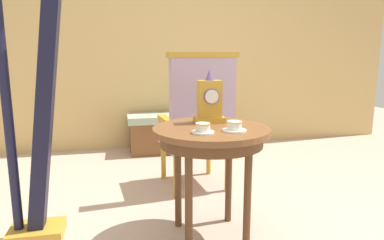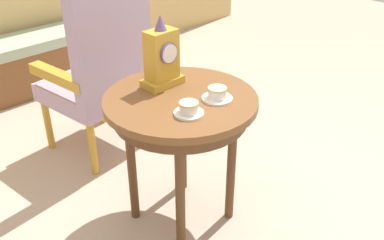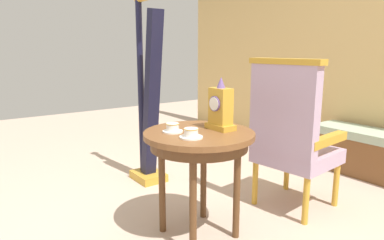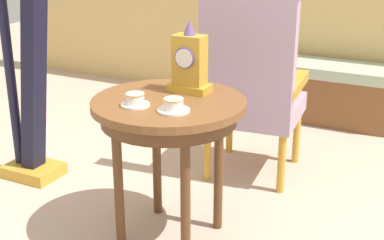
{
  "view_description": "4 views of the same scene",
  "coord_description": "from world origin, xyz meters",
  "px_view_note": "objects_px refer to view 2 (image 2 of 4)",
  "views": [
    {
      "loc": [
        -0.54,
        -1.97,
        1.12
      ],
      "look_at": [
        -0.1,
        0.07,
        0.72
      ],
      "focal_mm": 32.32,
      "sensor_mm": 36.0,
      "label": 1
    },
    {
      "loc": [
        -1.19,
        -1.3,
        1.56
      ],
      "look_at": [
        0.03,
        -0.08,
        0.58
      ],
      "focal_mm": 40.39,
      "sensor_mm": 36.0,
      "label": 2
    },
    {
      "loc": [
        1.67,
        -1.32,
        1.2
      ],
      "look_at": [
        -0.09,
        -0.04,
        0.76
      ],
      "focal_mm": 32.58,
      "sensor_mm": 36.0,
      "label": 3
    },
    {
      "loc": [
        1.13,
        -2.05,
        1.44
      ],
      "look_at": [
        0.08,
        0.02,
        0.59
      ],
      "focal_mm": 50.97,
      "sensor_mm": 36.0,
      "label": 4
    }
  ],
  "objects_px": {
    "teacup_right": "(217,94)",
    "armchair": "(101,65)",
    "mantel_clock": "(162,58)",
    "side_table": "(181,113)",
    "teacup_left": "(189,109)",
    "window_bench": "(25,65)"
  },
  "relations": [
    {
      "from": "mantel_clock",
      "to": "armchair",
      "type": "distance_m",
      "value": 0.67
    },
    {
      "from": "teacup_left",
      "to": "armchair",
      "type": "relative_size",
      "value": 0.11
    },
    {
      "from": "armchair",
      "to": "side_table",
      "type": "bearing_deg",
      "value": -97.34
    },
    {
      "from": "mantel_clock",
      "to": "teacup_right",
      "type": "bearing_deg",
      "value": -76.06
    },
    {
      "from": "teacup_right",
      "to": "window_bench",
      "type": "height_order",
      "value": "teacup_right"
    },
    {
      "from": "side_table",
      "to": "teacup_right",
      "type": "bearing_deg",
      "value": -53.46
    },
    {
      "from": "teacup_left",
      "to": "armchair",
      "type": "xyz_separation_m",
      "value": [
        0.19,
        0.91,
        -0.13
      ]
    },
    {
      "from": "teacup_right",
      "to": "window_bench",
      "type": "xyz_separation_m",
      "value": [
        0.06,
        2.13,
        -0.5
      ]
    },
    {
      "from": "armchair",
      "to": "teacup_left",
      "type": "bearing_deg",
      "value": -101.5
    },
    {
      "from": "teacup_right",
      "to": "armchair",
      "type": "height_order",
      "value": "armchair"
    },
    {
      "from": "side_table",
      "to": "window_bench",
      "type": "distance_m",
      "value": 2.04
    },
    {
      "from": "side_table",
      "to": "window_bench",
      "type": "relative_size",
      "value": 0.58
    },
    {
      "from": "teacup_left",
      "to": "mantel_clock",
      "type": "height_order",
      "value": "mantel_clock"
    },
    {
      "from": "teacup_right",
      "to": "armchair",
      "type": "distance_m",
      "value": 0.92
    },
    {
      "from": "side_table",
      "to": "mantel_clock",
      "type": "bearing_deg",
      "value": 79.49
    },
    {
      "from": "teacup_left",
      "to": "teacup_right",
      "type": "height_order",
      "value": "teacup_right"
    },
    {
      "from": "teacup_right",
      "to": "armchair",
      "type": "relative_size",
      "value": 0.12
    },
    {
      "from": "teacup_right",
      "to": "armchair",
      "type": "xyz_separation_m",
      "value": [
        0.0,
        0.91,
        -0.13
      ]
    },
    {
      "from": "side_table",
      "to": "window_bench",
      "type": "height_order",
      "value": "side_table"
    },
    {
      "from": "teacup_right",
      "to": "side_table",
      "type": "bearing_deg",
      "value": 126.54
    },
    {
      "from": "armchair",
      "to": "window_bench",
      "type": "height_order",
      "value": "armchair"
    },
    {
      "from": "side_table",
      "to": "armchair",
      "type": "xyz_separation_m",
      "value": [
        0.1,
        0.77,
        -0.02
      ]
    }
  ]
}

